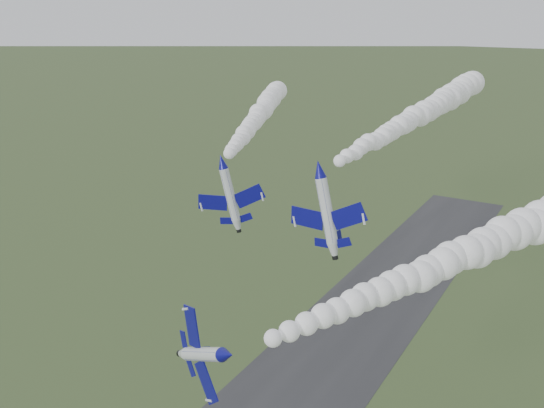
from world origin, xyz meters
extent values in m
cube|color=#2C2C2E|center=(0.00, 30.00, 0.02)|extent=(24.00, 260.00, 0.04)
cylinder|color=silver|center=(13.88, -8.76, 34.38)|extent=(4.91, 7.96, 1.88)
cone|color=navy|center=(11.86, -13.31, 34.38)|extent=(2.56, 2.65, 1.88)
cone|color=silver|center=(15.81, -4.39, 34.38)|extent=(2.41, 2.31, 1.88)
cylinder|color=black|center=(16.19, -3.53, 34.38)|extent=(1.10, 0.90, 0.95)
ellipsoid|color=black|center=(13.49, -10.81, 34.61)|extent=(2.24, 2.98, 1.26)
cube|color=navy|center=(12.93, -7.52, 36.84)|extent=(2.76, 2.88, 3.93)
cube|color=navy|center=(15.20, -8.53, 31.79)|extent=(2.76, 2.88, 3.93)
cube|color=navy|center=(14.87, -4.89, 35.73)|extent=(1.25, 1.31, 1.72)
cube|color=navy|center=(16.08, -5.43, 33.04)|extent=(1.25, 1.31, 1.72)
cube|color=navy|center=(16.38, -5.81, 34.92)|extent=(2.35, 2.14, 1.01)
cylinder|color=silver|center=(-7.35, 21.57, 43.29)|extent=(4.57, 7.98, 1.69)
cone|color=navy|center=(-5.45, 16.94, 43.29)|extent=(2.35, 2.56, 1.69)
cone|color=silver|center=(-9.18, 26.02, 43.29)|extent=(2.21, 2.21, 1.69)
cylinder|color=black|center=(-9.54, 26.90, 43.29)|extent=(1.01, 0.85, 0.86)
ellipsoid|color=black|center=(-6.69, 19.64, 43.81)|extent=(2.07, 2.94, 1.13)
cube|color=navy|center=(-10.17, 21.23, 42.54)|extent=(4.81, 3.72, 1.06)
cube|color=navy|center=(-5.05, 23.33, 43.76)|extent=(4.81, 3.72, 1.06)
cube|color=navy|center=(-10.23, 24.68, 42.97)|extent=(2.12, 1.67, 0.50)
cube|color=navy|center=(-7.50, 25.80, 43.62)|extent=(2.12, 1.67, 0.50)
cube|color=navy|center=(-9.02, 24.93, 44.49)|extent=(1.09, 1.61, 2.05)
cylinder|color=silver|center=(7.89, 22.42, 44.02)|extent=(2.55, 9.25, 1.96)
cone|color=navy|center=(7.51, 16.66, 44.02)|extent=(2.11, 2.52, 1.96)
cone|color=silver|center=(8.25, 27.96, 44.02)|extent=(2.09, 2.08, 1.96)
cylinder|color=black|center=(8.32, 29.05, 44.02)|extent=(1.03, 0.72, 0.99)
ellipsoid|color=black|center=(7.59, 20.08, 44.62)|extent=(1.51, 3.21, 1.31)
cube|color=navy|center=(4.81, 23.49, 43.12)|extent=(5.07, 2.93, 1.29)
cube|color=navy|center=(11.15, 23.08, 44.61)|extent=(5.07, 2.93, 1.29)
cube|color=navy|center=(6.49, 27.09, 43.62)|extent=(2.22, 1.33, 0.60)
cube|color=navy|center=(9.88, 26.87, 44.42)|extent=(2.22, 1.33, 0.60)
cube|color=navy|center=(7.84, 26.74, 45.40)|extent=(0.79, 1.78, 2.36)
camera|label=1|loc=(41.75, -48.61, 64.97)|focal=40.00mm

